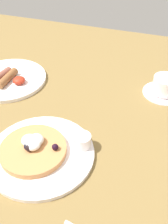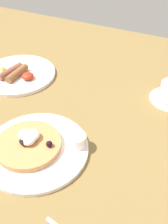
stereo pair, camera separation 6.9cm
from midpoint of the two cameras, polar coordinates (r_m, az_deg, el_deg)
ground_plane at (r=75.54cm, az=-5.60°, el=-3.19°), size 170.04×138.23×3.00cm
pancake_plate at (r=66.78cm, az=-12.50°, el=-9.08°), size 26.87×26.87×1.14cm
pancake_with_berries at (r=65.96cm, az=-14.20°, el=-7.87°), size 16.60×16.60×3.96cm
syrup_ramekin at (r=65.11cm, az=-3.51°, el=-6.48°), size 4.62×4.62×3.37cm
breakfast_plate at (r=95.89cm, az=-18.56°, el=6.87°), size 26.77×26.77×1.25cm
fried_breakfast at (r=93.65cm, az=-19.28°, el=7.10°), size 16.56×10.39×2.75cm
coffee_saucer at (r=87.73cm, az=15.05°, el=4.11°), size 13.50×13.50×0.80cm
coffee_cup at (r=85.88cm, az=15.44°, el=5.74°), size 8.08×10.29×5.26cm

